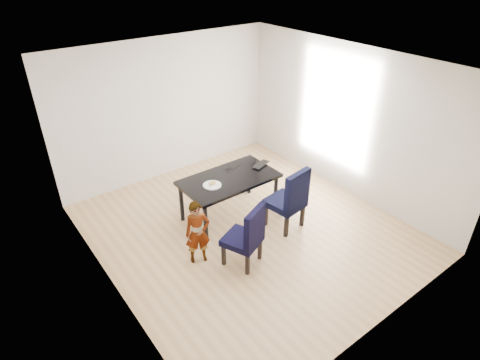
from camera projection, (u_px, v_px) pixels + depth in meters
floor at (247, 229)px, 6.65m from camera, size 4.50×5.00×0.01m
ceiling at (249, 65)px, 5.27m from camera, size 4.50×5.00×0.01m
wall_back at (167, 109)px, 7.68m from camera, size 4.50×0.01×2.70m
wall_front at (394, 243)px, 4.24m from camera, size 4.50×0.01×2.70m
wall_left at (100, 209)px, 4.79m from camera, size 0.01×5.00×2.70m
wall_right at (348, 122)px, 7.13m from camera, size 0.01×5.00×2.70m
dining_table at (229, 197)px, 6.80m from camera, size 1.60×0.90×0.75m
chair_left at (242, 235)px, 5.72m from camera, size 0.63×0.64×0.99m
chair_right at (285, 198)px, 6.46m from camera, size 0.60×0.62×1.10m
child at (198, 233)px, 5.75m from camera, size 0.43×0.35×1.00m
plate at (212, 185)px, 6.39m from camera, size 0.32×0.32×0.02m
sandwich at (212, 183)px, 6.38m from camera, size 0.15×0.08×0.06m
laptop at (258, 164)px, 7.00m from camera, size 0.42×0.33×0.03m
cable_tangle at (230, 170)px, 6.83m from camera, size 0.19×0.19×0.01m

